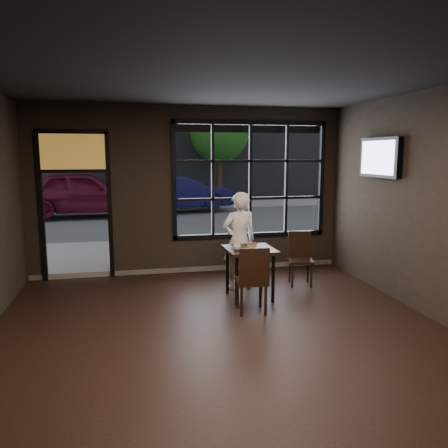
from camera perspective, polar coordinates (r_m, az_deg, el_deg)
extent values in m
cube|color=black|center=(5.46, 0.68, -15.95)|extent=(6.00, 7.00, 0.02)
cube|color=black|center=(5.03, 0.75, 19.53)|extent=(6.00, 7.00, 0.02)
cube|color=black|center=(8.64, 3.43, 5.77)|extent=(3.06, 0.12, 2.28)
cube|color=orange|center=(8.39, -19.13, 8.95)|extent=(1.20, 0.06, 0.70)
cube|color=#545456|center=(28.94, -9.74, 4.38)|extent=(60.00, 41.00, 0.04)
cube|color=#5B5956|center=(28.33, -10.09, 19.55)|extent=(28.00, 12.00, 15.00)
cube|color=black|center=(7.08, 3.36, -6.40)|extent=(0.78, 0.78, 0.82)
cube|color=black|center=(6.43, 3.61, -7.16)|extent=(0.46, 0.46, 1.00)
cube|color=black|center=(7.86, 9.99, -4.51)|extent=(0.48, 0.48, 0.94)
imported|color=silver|center=(7.44, 1.99, -2.23)|extent=(0.67, 0.50, 1.68)
imported|color=silver|center=(6.82, 1.69, -3.06)|extent=(0.13, 0.13, 0.10)
cube|color=black|center=(7.70, 19.68, 8.17)|extent=(0.13, 1.11, 0.65)
imported|color=black|center=(17.43, -5.80, 4.06)|extent=(4.33, 2.20, 1.36)
imported|color=#540D20|center=(16.76, -17.77, 3.90)|extent=(4.77, 2.02, 1.61)
cylinder|color=#332114|center=(20.33, -13.08, 5.27)|extent=(0.19, 0.19, 2.05)
sphere|color=#215916|center=(20.30, -13.26, 9.98)|extent=(2.23, 2.23, 2.23)
cylinder|color=#332114|center=(20.64, -0.59, 6.19)|extent=(0.23, 0.23, 2.50)
sphere|color=#3F712D|center=(20.64, -0.59, 11.86)|extent=(2.73, 2.73, 2.73)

